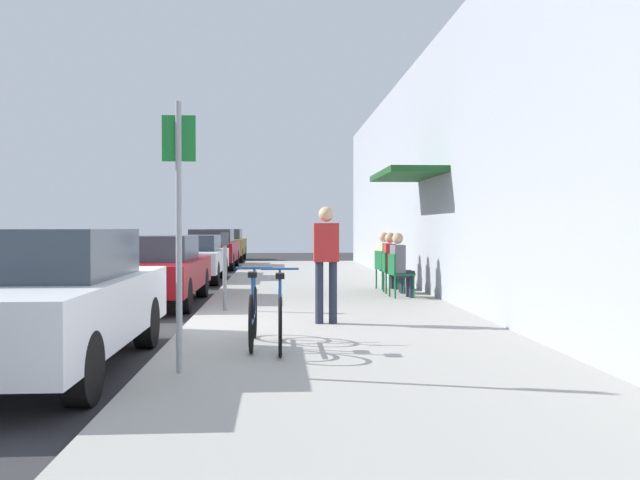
{
  "coord_description": "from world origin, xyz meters",
  "views": [
    {
      "loc": [
        1.35,
        -9.67,
        1.51
      ],
      "look_at": [
        2.51,
        8.79,
        1.17
      ],
      "focal_mm": 37.15,
      "sensor_mm": 36.0,
      "label": 1
    }
  ],
  "objects_px": {
    "bicycle_0": "(280,317)",
    "cafe_chair_2": "(384,267)",
    "parked_car_4": "(225,244)",
    "cafe_chair_0": "(398,272)",
    "seated_patron_0": "(401,263)",
    "parked_car_2": "(191,257)",
    "seated_patron_1": "(393,260)",
    "parked_car_0": "(44,299)",
    "seated_patron_2": "(386,259)",
    "parked_car_1": "(154,269)",
    "parked_car_3": "(212,248)",
    "street_sign": "(179,215)",
    "pedestrian_standing": "(326,255)",
    "parking_meter": "(225,265)",
    "cafe_chair_1": "(390,269)",
    "bicycle_1": "(253,315)"
  },
  "relations": [
    {
      "from": "parked_car_3",
      "to": "cafe_chair_1",
      "type": "distance_m",
      "value": 11.61
    },
    {
      "from": "cafe_chair_0",
      "to": "street_sign",
      "type": "bearing_deg",
      "value": -116.57
    },
    {
      "from": "street_sign",
      "to": "bicycle_0",
      "type": "bearing_deg",
      "value": 51.41
    },
    {
      "from": "pedestrian_standing",
      "to": "cafe_chair_0",
      "type": "bearing_deg",
      "value": 64.24
    },
    {
      "from": "bicycle_0",
      "to": "seated_patron_0",
      "type": "height_order",
      "value": "seated_patron_0"
    },
    {
      "from": "cafe_chair_0",
      "to": "parked_car_3",
      "type": "bearing_deg",
      "value": 112.84
    },
    {
      "from": "parked_car_1",
      "to": "cafe_chair_0",
      "type": "height_order",
      "value": "parked_car_1"
    },
    {
      "from": "parked_car_0",
      "to": "parked_car_2",
      "type": "relative_size",
      "value": 1.0
    },
    {
      "from": "parking_meter",
      "to": "bicycle_0",
      "type": "bearing_deg",
      "value": -75.5
    },
    {
      "from": "parked_car_0",
      "to": "pedestrian_standing",
      "type": "relative_size",
      "value": 2.59
    },
    {
      "from": "seated_patron_0",
      "to": "cafe_chair_2",
      "type": "xyz_separation_m",
      "value": [
        -0.06,
        1.73,
        -0.19
      ]
    },
    {
      "from": "parked_car_0",
      "to": "bicycle_0",
      "type": "bearing_deg",
      "value": 12.13
    },
    {
      "from": "parked_car_1",
      "to": "street_sign",
      "type": "xyz_separation_m",
      "value": [
        1.5,
        -6.76,
        0.93
      ]
    },
    {
      "from": "parked_car_0",
      "to": "seated_patron_0",
      "type": "xyz_separation_m",
      "value": [
        4.89,
        5.98,
        0.05
      ]
    },
    {
      "from": "cafe_chair_0",
      "to": "seated_patron_0",
      "type": "bearing_deg",
      "value": 7.08
    },
    {
      "from": "parked_car_4",
      "to": "street_sign",
      "type": "height_order",
      "value": "street_sign"
    },
    {
      "from": "bicycle_1",
      "to": "cafe_chair_0",
      "type": "relative_size",
      "value": 1.97
    },
    {
      "from": "parked_car_4",
      "to": "seated_patron_1",
      "type": "height_order",
      "value": "parked_car_4"
    },
    {
      "from": "street_sign",
      "to": "cafe_chair_0",
      "type": "relative_size",
      "value": 2.99
    },
    {
      "from": "parked_car_3",
      "to": "cafe_chair_0",
      "type": "xyz_separation_m",
      "value": [
        4.83,
        -11.47,
        -0.13
      ]
    },
    {
      "from": "parked_car_1",
      "to": "street_sign",
      "type": "height_order",
      "value": "street_sign"
    },
    {
      "from": "parked_car_4",
      "to": "cafe_chair_0",
      "type": "height_order",
      "value": "parked_car_4"
    },
    {
      "from": "parked_car_3",
      "to": "seated_patron_2",
      "type": "relative_size",
      "value": 3.41
    },
    {
      "from": "bicycle_0",
      "to": "seated_patron_2",
      "type": "distance_m",
      "value": 7.6
    },
    {
      "from": "cafe_chair_1",
      "to": "parked_car_1",
      "type": "bearing_deg",
      "value": -170.57
    },
    {
      "from": "parked_car_0",
      "to": "parked_car_2",
      "type": "xyz_separation_m",
      "value": [
        0.0,
        11.61,
        -0.08
      ]
    },
    {
      "from": "parked_car_2",
      "to": "parked_car_4",
      "type": "relative_size",
      "value": 1.0
    },
    {
      "from": "parked_car_1",
      "to": "bicycle_0",
      "type": "height_order",
      "value": "parked_car_1"
    },
    {
      "from": "parked_car_0",
      "to": "cafe_chair_1",
      "type": "relative_size",
      "value": 5.06
    },
    {
      "from": "street_sign",
      "to": "bicycle_1",
      "type": "xyz_separation_m",
      "value": [
        0.65,
        1.44,
        -1.16
      ]
    },
    {
      "from": "parked_car_2",
      "to": "cafe_chair_2",
      "type": "height_order",
      "value": "parked_car_2"
    },
    {
      "from": "seated_patron_1",
      "to": "cafe_chair_2",
      "type": "distance_m",
      "value": 0.86
    },
    {
      "from": "pedestrian_standing",
      "to": "seated_patron_0",
      "type": "bearing_deg",
      "value": 63.49
    },
    {
      "from": "cafe_chair_2",
      "to": "parked_car_1",
      "type": "bearing_deg",
      "value": -161.3
    },
    {
      "from": "seated_patron_0",
      "to": "pedestrian_standing",
      "type": "relative_size",
      "value": 0.76
    },
    {
      "from": "seated_patron_2",
      "to": "cafe_chair_2",
      "type": "bearing_deg",
      "value": -167.34
    },
    {
      "from": "parking_meter",
      "to": "seated_patron_0",
      "type": "bearing_deg",
      "value": 29.58
    },
    {
      "from": "parked_car_2",
      "to": "seated_patron_1",
      "type": "xyz_separation_m",
      "value": [
        4.89,
        -4.74,
        0.13
      ]
    },
    {
      "from": "bicycle_0",
      "to": "cafe_chair_2",
      "type": "xyz_separation_m",
      "value": [
        2.36,
        7.18,
        0.14
      ]
    },
    {
      "from": "parked_car_1",
      "to": "bicycle_0",
      "type": "distance_m",
      "value": 6.07
    },
    {
      "from": "parked_car_2",
      "to": "seated_patron_1",
      "type": "height_order",
      "value": "seated_patron_1"
    },
    {
      "from": "parked_car_1",
      "to": "seated_patron_2",
      "type": "distance_m",
      "value": 5.16
    },
    {
      "from": "parked_car_3",
      "to": "parking_meter",
      "type": "relative_size",
      "value": 3.33
    },
    {
      "from": "parked_car_1",
      "to": "seated_patron_0",
      "type": "height_order",
      "value": "seated_patron_0"
    },
    {
      "from": "street_sign",
      "to": "seated_patron_1",
      "type": "distance_m",
      "value": 8.32
    },
    {
      "from": "parked_car_4",
      "to": "seated_patron_2",
      "type": "relative_size",
      "value": 3.41
    },
    {
      "from": "parked_car_4",
      "to": "street_sign",
      "type": "xyz_separation_m",
      "value": [
        1.5,
        -23.94,
        0.89
      ]
    },
    {
      "from": "street_sign",
      "to": "seated_patron_2",
      "type": "bearing_deg",
      "value": 68.04
    },
    {
      "from": "parked_car_1",
      "to": "seated_patron_2",
      "type": "height_order",
      "value": "seated_patron_2"
    },
    {
      "from": "bicycle_1",
      "to": "seated_patron_1",
      "type": "xyz_separation_m",
      "value": [
        2.74,
        6.12,
        0.34
      ]
    }
  ]
}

